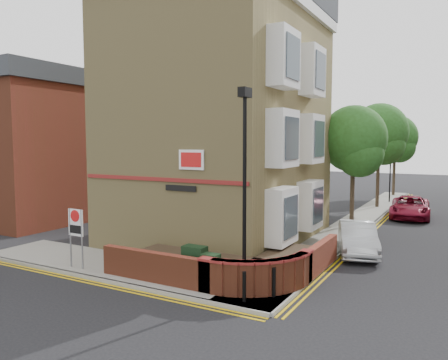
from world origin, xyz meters
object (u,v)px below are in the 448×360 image
lamppost (245,189)px  utility_cabinet_large (195,264)px  silver_car_near (358,238)px  zone_sign (76,227)px

lamppost → utility_cabinet_large: lamppost is taller
lamppost → silver_car_near: lamppost is taller
utility_cabinet_large → zone_sign: size_ratio=0.55×
silver_car_near → utility_cabinet_large: bearing=-137.0°
zone_sign → silver_car_near: bearing=41.3°
utility_cabinet_large → zone_sign: 4.86m
lamppost → silver_car_near: (2.00, 6.86, -2.66)m
lamppost → zone_sign: 6.85m
lamppost → utility_cabinet_large: 3.24m
lamppost → silver_car_near: size_ratio=1.52×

